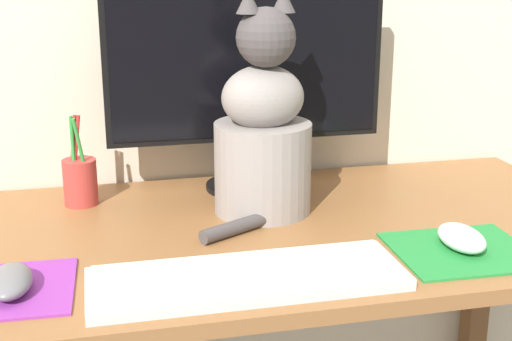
% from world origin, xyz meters
% --- Properties ---
extents(desk, '(1.37, 0.65, 0.76)m').
position_xyz_m(desk, '(0.00, 0.00, 0.65)').
color(desk, brown).
rests_on(desk, ground_plane).
extents(monitor, '(0.57, 0.17, 0.41)m').
position_xyz_m(monitor, '(0.05, 0.23, 0.99)').
color(monitor, black).
rests_on(monitor, desk).
extents(keyboard, '(0.47, 0.16, 0.02)m').
position_xyz_m(keyboard, '(-0.05, -0.22, 0.77)').
color(keyboard, silver).
rests_on(keyboard, desk).
extents(mousepad_right, '(0.23, 0.20, 0.00)m').
position_xyz_m(mousepad_right, '(0.32, -0.18, 0.76)').
color(mousepad_right, '#238438').
rests_on(mousepad_right, desk).
extents(computer_mouse_left, '(0.06, 0.11, 0.03)m').
position_xyz_m(computer_mouse_left, '(-0.39, -0.17, 0.78)').
color(computer_mouse_left, slate).
rests_on(computer_mouse_left, mousepad_left).
extents(computer_mouse_right, '(0.07, 0.11, 0.04)m').
position_xyz_m(computer_mouse_right, '(0.32, -0.18, 0.78)').
color(computer_mouse_right, white).
rests_on(computer_mouse_right, mousepad_right).
extents(cat, '(0.25, 0.25, 0.41)m').
position_xyz_m(cat, '(0.05, 0.08, 0.91)').
color(cat, gray).
rests_on(cat, desk).
extents(pen_cup, '(0.07, 0.07, 0.18)m').
position_xyz_m(pen_cup, '(-0.29, 0.20, 0.81)').
color(pen_cup, '#B23833').
rests_on(pen_cup, desk).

